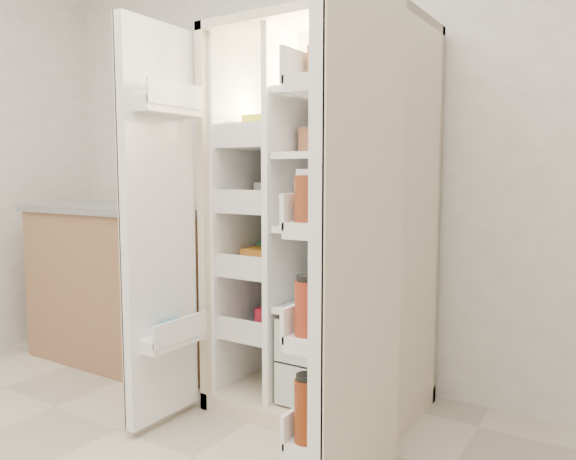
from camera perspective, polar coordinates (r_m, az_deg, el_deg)
The scene contains 5 objects.
wall_back at distance 3.01m, azimuth 4.25°, elevation 10.19°, with size 4.00×0.02×2.70m, color white.
refrigerator at distance 2.63m, azimuth 4.34°, elevation -2.34°, with size 0.92×0.70×1.80m.
freezer_door at distance 2.44m, azimuth -13.25°, elevation 0.33°, with size 0.15×0.40×1.72m.
fridge_door at distance 1.79m, azimuth 6.97°, elevation -2.01°, with size 0.17×0.58×1.72m.
kitchen_counter at distance 3.43m, azimuth -15.57°, elevation -5.29°, with size 1.30×0.69×0.94m.
Camera 1 is at (1.43, -0.64, 1.11)m, focal length 34.00 mm.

